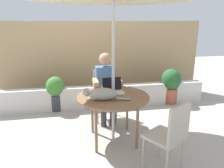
# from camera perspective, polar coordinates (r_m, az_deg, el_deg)

# --- Properties ---
(ground_plane) EXTENTS (14.00, 14.00, 0.00)m
(ground_plane) POSITION_cam_1_polar(r_m,az_deg,el_deg) (3.49, 0.30, -14.38)
(ground_plane) COLOR #ADA399
(fence_back) EXTENTS (5.00, 0.08, 1.77)m
(fence_back) POSITION_cam_1_polar(r_m,az_deg,el_deg) (5.16, -3.96, 6.32)
(fence_back) COLOR tan
(fence_back) RESTS_ON ground
(planter_wall_low) EXTENTS (4.50, 0.20, 0.46)m
(planter_wall_low) POSITION_cam_1_polar(r_m,az_deg,el_deg) (4.61, -2.78, -3.29)
(planter_wall_low) COLOR beige
(planter_wall_low) RESTS_ON ground
(patio_table) EXTENTS (1.06, 1.06, 0.72)m
(patio_table) POSITION_cam_1_polar(r_m,az_deg,el_deg) (3.20, 0.32, -4.07)
(patio_table) COLOR brown
(patio_table) RESTS_ON ground
(chair_occupied) EXTENTS (0.40, 0.40, 0.90)m
(chair_occupied) POSITION_cam_1_polar(r_m,az_deg,el_deg) (4.04, -1.90, -1.64)
(chair_occupied) COLOR #B2A899
(chair_occupied) RESTS_ON ground
(chair_empty) EXTENTS (0.55, 0.55, 0.90)m
(chair_empty) POSITION_cam_1_polar(r_m,az_deg,el_deg) (2.67, 15.16, -12.19)
(chair_empty) COLOR #B2A899
(chair_empty) RESTS_ON ground
(person_seated) EXTENTS (0.48, 0.48, 1.24)m
(person_seated) POSITION_cam_1_polar(r_m,az_deg,el_deg) (3.84, -1.59, 0.03)
(person_seated) COLOR #4C72A5
(person_seated) RESTS_ON ground
(laptop) EXTENTS (0.32, 0.28, 0.21)m
(laptop) POSITION_cam_1_polar(r_m,az_deg,el_deg) (3.33, 0.16, -1.03)
(laptop) COLOR silver
(laptop) RESTS_ON patio_table
(cat) EXTENTS (0.64, 0.26, 0.17)m
(cat) POSITION_cam_1_polar(r_m,az_deg,el_deg) (3.00, -2.84, -2.66)
(cat) COLOR gray
(cat) RESTS_ON patio_table
(potted_plant_near_fence) EXTENTS (0.43, 0.43, 0.77)m
(potted_plant_near_fence) POSITION_cam_1_polar(r_m,az_deg,el_deg) (4.95, 15.18, 0.04)
(potted_plant_near_fence) COLOR #9E5138
(potted_plant_near_fence) RESTS_ON ground
(potted_plant_by_chair) EXTENTS (0.36, 0.36, 0.71)m
(potted_plant_by_chair) POSITION_cam_1_polar(r_m,az_deg,el_deg) (4.52, -14.60, -1.77)
(potted_plant_by_chair) COLOR #33383D
(potted_plant_by_chair) RESTS_ON ground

